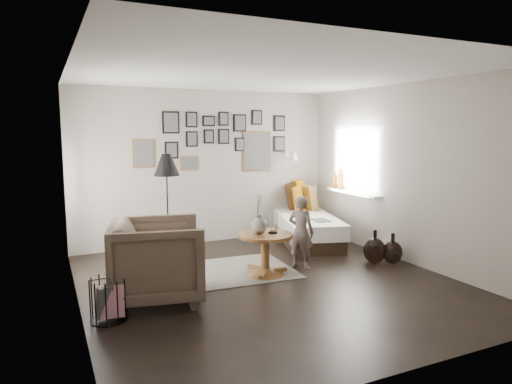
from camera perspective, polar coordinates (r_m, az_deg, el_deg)
name	(u,v)px	position (r m, az deg, el deg)	size (l,w,h in m)	color
ground	(269,283)	(5.92, 1.65, -11.24)	(4.80, 4.80, 0.00)	black
wall_back	(206,167)	(7.84, -6.25, 3.11)	(4.50, 4.50, 0.00)	gray
wall_front	(411,212)	(3.67, 18.85, -2.42)	(4.50, 4.50, 0.00)	gray
wall_left	(74,191)	(5.04, -21.78, 0.08)	(4.80, 4.80, 0.00)	gray
wall_right	(409,174)	(6.94, 18.54, 2.17)	(4.80, 4.80, 0.00)	gray
ceiling	(270,73)	(5.64, 1.75, 14.62)	(4.80, 4.80, 0.00)	white
door_left	(70,199)	(6.26, -22.20, -0.86)	(0.00, 2.14, 2.14)	white
window_right	(348,189)	(7.95, 11.37, 0.40)	(0.15, 1.32, 1.30)	white
gallery_wall	(222,141)	(7.90, -4.27, 6.39)	(2.74, 0.03, 1.08)	brown
wall_sconce	(293,156)	(8.22, 4.65, 4.48)	(0.18, 0.36, 0.16)	white
rug	(224,272)	(6.33, -3.96, -9.93)	(1.84, 1.29, 0.01)	beige
pedestal_table	(265,256)	(6.12, 1.17, -8.03)	(0.72, 0.72, 0.57)	brown
vase	(259,222)	(5.99, 0.41, -3.79)	(0.21, 0.21, 0.52)	black
candles	(273,223)	(6.06, 2.11, -3.93)	(0.12, 0.12, 0.27)	black
daybed	(303,223)	(8.07, 5.88, -3.85)	(1.45, 2.22, 1.02)	black
magazine_on_daybed	(321,220)	(7.48, 8.13, -3.52)	(0.23, 0.31, 0.02)	black
armchair	(157,260)	(5.33, -12.23, -8.31)	(1.00, 1.02, 0.93)	brown
armchair_cushion	(159,257)	(5.38, -12.04, -8.01)	(0.42, 0.42, 0.11)	white
floor_lamp	(167,169)	(6.71, -11.12, 2.85)	(0.37, 0.37, 1.59)	black
magazine_basket	(109,299)	(4.98, -17.93, -12.66)	(0.38, 0.38, 0.44)	black
demijohn_large	(375,250)	(6.90, 14.59, -7.08)	(0.33, 0.33, 0.49)	black
demijohn_small	(392,252)	(6.96, 16.68, -7.21)	(0.29, 0.29, 0.45)	black
child	(301,232)	(6.41, 5.63, -5.00)	(0.38, 0.25, 1.03)	#64564F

